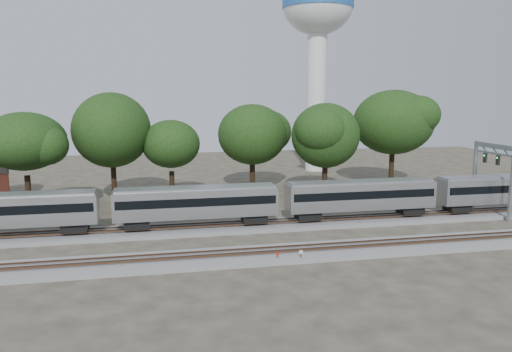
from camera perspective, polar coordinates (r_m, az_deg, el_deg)
The scene contains 15 objects.
ground at distance 48.21m, azimuth -5.35°, elevation -8.09°, with size 160.00×160.00×0.00m, color #383328.
track_far at distance 53.88m, azimuth -6.09°, elevation -6.01°, with size 160.00×5.00×0.73m.
track_near at distance 44.36m, azimuth -4.76°, elevation -9.35°, with size 160.00×5.00×0.73m.
train at distance 54.71m, azimuth 3.05°, elevation -2.54°, with size 107.81×3.08×4.54m.
switch_stand_red at distance 43.62m, azimuth 2.48°, elevation -9.13°, with size 0.29×0.09×0.92m.
switch_stand_white at distance 43.75m, azimuth 5.16°, elevation -8.93°, with size 0.35×0.07×1.10m.
switch_lever at distance 44.19m, azimuth 6.38°, elevation -9.52°, with size 0.50×0.30×0.30m, color #512D19.
water_tower at distance 96.73m, azimuth 7.04°, elevation 16.61°, with size 13.10×13.10×36.25m.
signal_gantry at distance 65.70m, azimuth 25.47°, elevation 1.32°, with size 0.60×7.11×8.65m.
tree_2 at distance 65.09m, azimuth -24.93°, elevation 3.60°, with size 9.07×9.07×12.79m.
tree_3 at distance 67.53m, azimuth -16.18°, elevation 5.05°, with size 10.00×10.00×14.11m.
tree_4 at distance 66.81m, azimuth -9.70°, elevation 3.61°, with size 8.09×8.09×11.40m.
tree_5 at distance 74.24m, azimuth -0.43°, elevation 4.76°, with size 8.69×8.69×12.25m.
tree_6 at distance 70.53m, azimuth 7.96°, elevation 4.59°, with size 8.88×8.88×12.52m.
tree_7 at distance 80.34m, azimuth 15.43°, elevation 5.94°, with size 10.35×10.35×14.59m.
Camera 1 is at (-5.01, -45.76, 14.31)m, focal length 35.00 mm.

